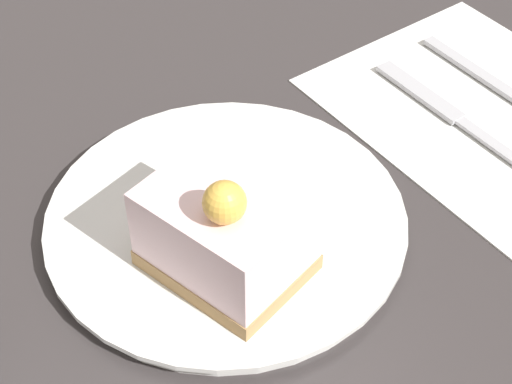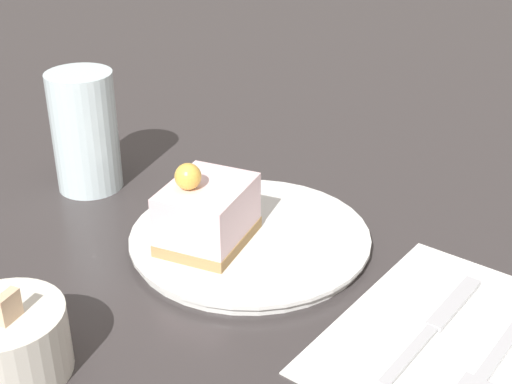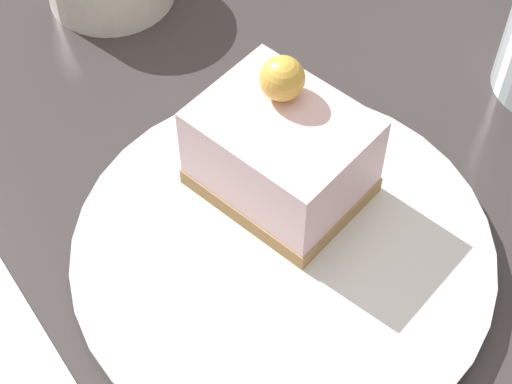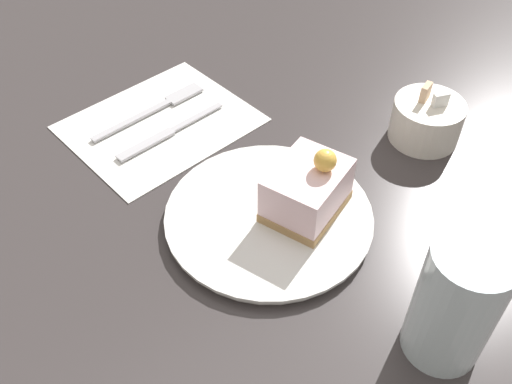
% 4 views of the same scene
% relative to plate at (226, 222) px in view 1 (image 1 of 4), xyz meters
% --- Properties ---
extents(ground_plane, '(4.00, 4.00, 0.00)m').
position_rel_plate_xyz_m(ground_plane, '(-0.03, -0.01, -0.01)').
color(ground_plane, '#383333').
extents(plate, '(0.24, 0.24, 0.01)m').
position_rel_plate_xyz_m(plate, '(0.00, 0.00, 0.00)').
color(plate, silver).
rests_on(plate, ground_plane).
extents(cake_slice, '(0.10, 0.11, 0.08)m').
position_rel_plate_xyz_m(cake_slice, '(0.02, 0.04, 0.04)').
color(cake_slice, '#AD8451').
rests_on(cake_slice, plate).
extents(napkin, '(0.21, 0.25, 0.00)m').
position_rel_plate_xyz_m(napkin, '(-0.23, 0.00, -0.01)').
color(napkin, white).
rests_on(napkin, ground_plane).
extents(knife, '(0.02, 0.17, 0.00)m').
position_rel_plate_xyz_m(knife, '(-0.20, -0.01, -0.00)').
color(knife, '#B2B2B7').
rests_on(knife, napkin).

